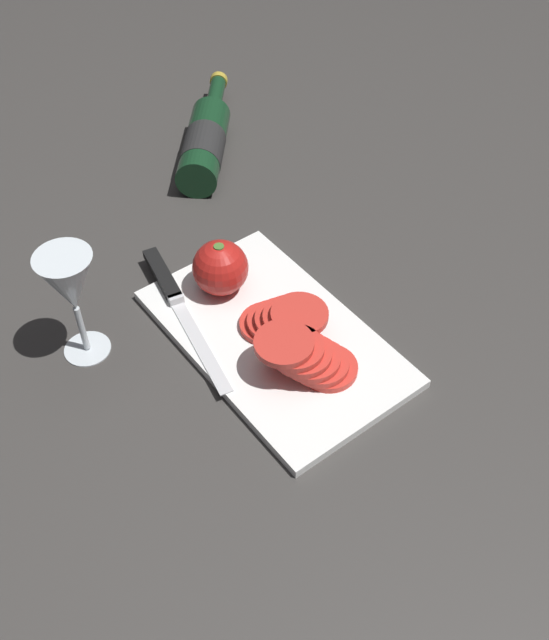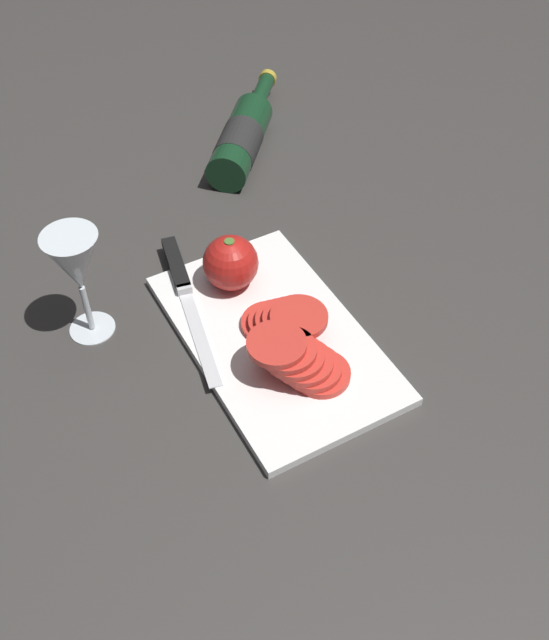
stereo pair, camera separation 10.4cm
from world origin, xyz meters
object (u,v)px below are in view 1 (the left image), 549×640
Objects in this scene: wine_bottle at (205,142)px; wine_glass at (70,287)px; tomato_slice_stack_far at (283,319)px; whole_tomato at (220,268)px; tomato_slice_stack_near at (307,356)px; knife at (169,287)px.

wine_bottle is 0.49m from wine_glass.
whole_tomato is at bearing -171.18° from tomato_slice_stack_far.
wine_glass is 1.38× the size of tomato_slice_stack_near.
tomato_slice_stack_near reaches higher than tomato_slice_stack_far.
knife is (-0.02, 0.15, -0.11)m from wine_glass.
wine_bottle is 0.36m from whole_tomato.
tomato_slice_stack_far is (0.43, -0.16, 0.00)m from wine_bottle.
wine_bottle is at bearing 159.97° from tomato_slice_stack_far.
tomato_slice_stack_near is (0.25, 0.07, 0.02)m from knife.
whole_tomato is 0.09m from knife.
tomato_slice_stack_far is at bearing 8.82° from whole_tomato.
wine_glass is 0.18m from knife.
wine_glass is at bearing -122.98° from tomato_slice_stack_far.
wine_bottle is 2.35× the size of tomato_slice_stack_far.
tomato_slice_stack_far is (0.17, 0.08, 0.02)m from knife.
wine_bottle and tomato_slice_stack_near have the same top height.
wine_bottle is at bearing 125.65° from wine_glass.
wine_glass is 1.44× the size of tomato_slice_stack_far.
tomato_slice_stack_far is at bearing 165.87° from tomato_slice_stack_near.
wine_bottle reaches higher than knife.
wine_glass is at bearing -97.05° from whole_tomato.
whole_tomato is at bearing 82.95° from wine_glass.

